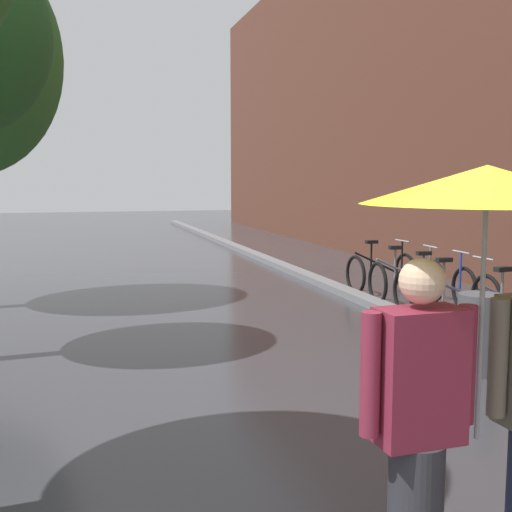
{
  "coord_description": "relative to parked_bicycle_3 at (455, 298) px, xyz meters",
  "views": [
    {
      "loc": [
        -1.42,
        -2.26,
        2.04
      ],
      "look_at": [
        0.17,
        3.27,
        1.35
      ],
      "focal_mm": 44.91,
      "sensor_mm": 36.0,
      "label": 1
    }
  ],
  "objects": [
    {
      "name": "parked_bicycle_6",
      "position": [
        0.19,
        2.64,
        0.0
      ],
      "size": [
        1.11,
        0.75,
        0.96
      ],
      "color": "black",
      "rests_on": "ground"
    },
    {
      "name": "parked_bicycle_4",
      "position": [
        0.15,
        0.78,
        0.0
      ],
      "size": [
        1.1,
        0.74,
        0.96
      ],
      "color": "black",
      "rests_on": "ground"
    },
    {
      "name": "kerb_strip",
      "position": [
        -0.54,
        4.5,
        -0.32
      ],
      "size": [
        0.3,
        36.0,
        0.12
      ],
      "primitive_type": "cube",
      "color": "slate",
      "rests_on": "ground"
    },
    {
      "name": "couple_under_umbrella",
      "position": [
        -3.32,
        -5.23,
        1.05
      ],
      "size": [
        1.27,
        1.17,
        2.1
      ],
      "color": "#2D2D33",
      "rests_on": "ground"
    },
    {
      "name": "litter_bin",
      "position": [
        -1.08,
        -2.07,
        0.05
      ],
      "size": [
        0.44,
        0.44,
        0.85
      ],
      "primitive_type": "cylinder",
      "color": "#4C4C51",
      "rests_on": "ground"
    },
    {
      "name": "parked_bicycle_5",
      "position": [
        0.14,
        1.64,
        0.0
      ],
      "size": [
        1.11,
        0.75,
        0.96
      ],
      "color": "black",
      "rests_on": "ground"
    },
    {
      "name": "parked_bicycle_3",
      "position": [
        0.0,
        0.0,
        0.0
      ],
      "size": [
        1.09,
        0.71,
        0.96
      ],
      "color": "black",
      "rests_on": "ground"
    }
  ]
}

